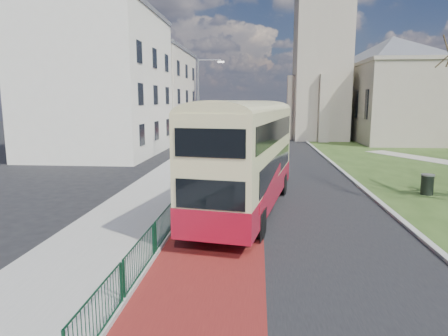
# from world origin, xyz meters

# --- Properties ---
(ground) EXTENTS (160.00, 160.00, 0.00)m
(ground) POSITION_xyz_m (0.00, 0.00, 0.00)
(ground) COLOR black
(ground) RESTS_ON ground
(road_carriageway) EXTENTS (9.00, 120.00, 0.01)m
(road_carriageway) POSITION_xyz_m (1.50, 20.00, 0.01)
(road_carriageway) COLOR black
(road_carriageway) RESTS_ON ground
(bus_lane) EXTENTS (3.40, 120.00, 0.01)m
(bus_lane) POSITION_xyz_m (-1.20, 20.00, 0.01)
(bus_lane) COLOR #591414
(bus_lane) RESTS_ON ground
(pavement_west) EXTENTS (4.00, 120.00, 0.12)m
(pavement_west) POSITION_xyz_m (-5.00, 20.00, 0.06)
(pavement_west) COLOR gray
(pavement_west) RESTS_ON ground
(kerb_west) EXTENTS (0.25, 120.00, 0.13)m
(kerb_west) POSITION_xyz_m (-3.00, 20.00, 0.07)
(kerb_west) COLOR #999993
(kerb_west) RESTS_ON ground
(kerb_east) EXTENTS (0.25, 80.00, 0.13)m
(kerb_east) POSITION_xyz_m (6.10, 22.00, 0.07)
(kerb_east) COLOR #999993
(kerb_east) RESTS_ON ground
(pedestrian_railing) EXTENTS (0.07, 24.00, 1.12)m
(pedestrian_railing) POSITION_xyz_m (-2.95, 4.00, 0.55)
(pedestrian_railing) COLOR #0D3A23
(pedestrian_railing) RESTS_ON ground
(gothic_church) EXTENTS (16.38, 18.00, 40.00)m
(gothic_church) POSITION_xyz_m (12.56, 38.00, 13.13)
(gothic_church) COLOR gray
(gothic_church) RESTS_ON ground
(street_block_near) EXTENTS (10.30, 14.30, 13.00)m
(street_block_near) POSITION_xyz_m (-14.00, 22.00, 6.51)
(street_block_near) COLOR silver
(street_block_near) RESTS_ON ground
(street_block_far) EXTENTS (10.30, 16.30, 11.50)m
(street_block_far) POSITION_xyz_m (-14.00, 38.00, 5.76)
(street_block_far) COLOR beige
(street_block_far) RESTS_ON ground
(streetlamp) EXTENTS (2.13, 0.18, 8.00)m
(streetlamp) POSITION_xyz_m (-4.35, 18.00, 4.59)
(streetlamp) COLOR gray
(streetlamp) RESTS_ON pavement_west
(bus) EXTENTS (4.49, 11.46, 4.67)m
(bus) POSITION_xyz_m (-0.21, 3.38, 2.67)
(bus) COLOR maroon
(bus) RESTS_ON ground
(litter_bin) EXTENTS (0.81, 0.81, 1.07)m
(litter_bin) POSITION_xyz_m (9.06, 7.26, 0.58)
(litter_bin) COLOR black
(litter_bin) RESTS_ON grass_green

